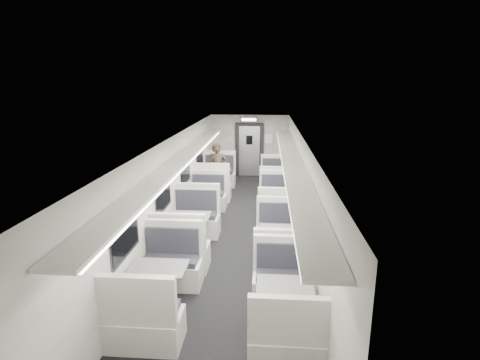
% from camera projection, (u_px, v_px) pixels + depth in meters
% --- Properties ---
extents(room, '(3.24, 12.24, 2.64)m').
position_uv_depth(room, '(237.00, 188.00, 8.85)').
color(room, black).
rests_on(room, ground).
extents(booth_left_a, '(1.14, 2.31, 1.23)m').
position_uv_depth(booth_left_a, '(216.00, 180.00, 12.58)').
color(booth_left_a, silver).
rests_on(booth_left_a, room).
extents(booth_left_b, '(1.04, 2.12, 1.13)m').
position_uv_depth(booth_left_b, '(204.00, 205.00, 10.20)').
color(booth_left_b, silver).
rests_on(booth_left_b, room).
extents(booth_left_c, '(1.14, 2.32, 1.24)m').
position_uv_depth(booth_left_c, '(188.00, 232.00, 8.25)').
color(booth_left_c, silver).
rests_on(booth_left_c, room).
extents(booth_left_d, '(1.10, 2.22, 1.19)m').
position_uv_depth(booth_left_d, '(159.00, 288.00, 6.04)').
color(booth_left_d, silver).
rests_on(booth_left_d, room).
extents(booth_right_a, '(1.04, 2.11, 1.13)m').
position_uv_depth(booth_right_a, '(276.00, 182.00, 12.53)').
color(booth_right_a, silver).
rests_on(booth_right_a, room).
extents(booth_right_b, '(1.02, 2.07, 1.11)m').
position_uv_depth(booth_right_b, '(277.00, 204.00, 10.31)').
color(booth_right_b, silver).
rests_on(booth_right_b, room).
extents(booth_right_c, '(1.03, 2.09, 1.12)m').
position_uv_depth(booth_right_c, '(280.00, 245.00, 7.70)').
color(booth_right_c, silver).
rests_on(booth_right_c, room).
extents(booth_right_d, '(1.01, 2.04, 1.09)m').
position_uv_depth(booth_right_d, '(284.00, 305.00, 5.65)').
color(booth_right_d, silver).
rests_on(booth_right_d, room).
extents(passenger, '(0.69, 0.51, 1.73)m').
position_uv_depth(passenger, '(218.00, 169.00, 12.15)').
color(passenger, black).
rests_on(passenger, room).
extents(window_a, '(0.02, 1.18, 0.84)m').
position_uv_depth(window_a, '(200.00, 154.00, 12.20)').
color(window_a, black).
rests_on(window_a, room).
extents(window_b, '(0.02, 1.18, 0.84)m').
position_uv_depth(window_b, '(186.00, 169.00, 10.07)').
color(window_b, black).
rests_on(window_b, room).
extents(window_c, '(0.02, 1.18, 0.84)m').
position_uv_depth(window_c, '(163.00, 192.00, 7.95)').
color(window_c, black).
rests_on(window_c, room).
extents(window_d, '(0.02, 1.18, 0.84)m').
position_uv_depth(window_d, '(125.00, 233.00, 5.83)').
color(window_d, black).
rests_on(window_d, room).
extents(luggage_rack_left, '(0.46, 10.40, 0.09)m').
position_uv_depth(luggage_rack_left, '(181.00, 160.00, 8.47)').
color(luggage_rack_left, silver).
rests_on(luggage_rack_left, room).
extents(luggage_rack_right, '(0.46, 10.40, 0.09)m').
position_uv_depth(luggage_rack_right, '(292.00, 162.00, 8.29)').
color(luggage_rack_right, silver).
rests_on(luggage_rack_right, room).
extents(vestibule_door, '(1.10, 0.13, 2.10)m').
position_uv_depth(vestibule_door, '(249.00, 150.00, 14.61)').
color(vestibule_door, black).
rests_on(vestibule_door, room).
extents(exit_sign, '(0.62, 0.12, 0.16)m').
position_uv_depth(exit_sign, '(249.00, 119.00, 13.82)').
color(exit_sign, black).
rests_on(exit_sign, room).
extents(wall_notice, '(0.32, 0.02, 0.40)m').
position_uv_depth(wall_notice, '(269.00, 139.00, 14.43)').
color(wall_notice, white).
rests_on(wall_notice, room).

